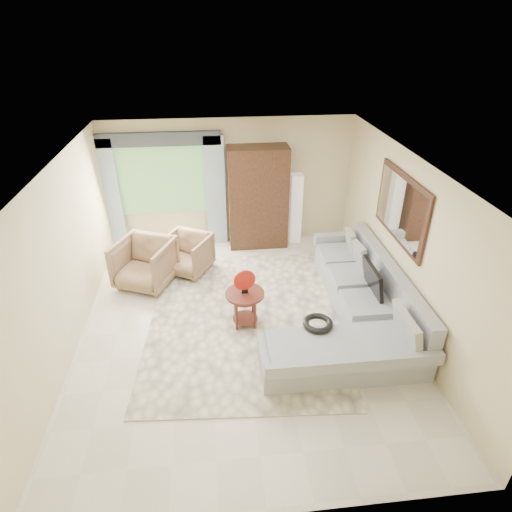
{
  "coord_description": "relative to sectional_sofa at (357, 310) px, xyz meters",
  "views": [
    {
      "loc": [
        -0.38,
        -5.37,
        4.34
      ],
      "look_at": [
        0.25,
        0.35,
        1.05
      ],
      "focal_mm": 30.0,
      "sensor_mm": 36.0,
      "label": 1
    }
  ],
  "objects": [
    {
      "name": "garden_hose",
      "position": [
        -0.78,
        -0.58,
        0.26
      ],
      "size": [
        0.43,
        0.43,
        0.09
      ],
      "primitive_type": "torus",
      "color": "black",
      "rests_on": "sectional_sofa"
    },
    {
      "name": "potted_plant",
      "position": [
        -3.77,
        2.49,
        0.0
      ],
      "size": [
        0.56,
        0.5,
        0.58
      ],
      "primitive_type": "imported",
      "rotation": [
        0.0,
        0.0,
        -0.11
      ],
      "color": "#999999",
      "rests_on": "ground"
    },
    {
      "name": "coffee_table",
      "position": [
        -1.74,
        0.19,
        0.04
      ],
      "size": [
        0.61,
        0.61,
        0.61
      ],
      "rotation": [
        0.0,
        0.0,
        0.27
      ],
      "color": "#461912",
      "rests_on": "ground"
    },
    {
      "name": "armoire",
      "position": [
        -1.23,
        2.9,
        0.77
      ],
      "size": [
        1.2,
        0.55,
        2.1
      ],
      "primitive_type": "cube",
      "color": "black",
      "rests_on": "ground"
    },
    {
      "name": "armchair_right",
      "position": [
        -2.7,
        1.93,
        0.09
      ],
      "size": [
        1.09,
        1.1,
        0.74
      ],
      "primitive_type": "imported",
      "rotation": [
        0.0,
        0.0,
        -0.5
      ],
      "color": "#9C7B55",
      "rests_on": "ground"
    },
    {
      "name": "window",
      "position": [
        -3.13,
        3.15,
        1.12
      ],
      "size": [
        1.8,
        0.04,
        1.4
      ],
      "primitive_type": "cube",
      "color": "#669E59",
      "rests_on": "wall_back"
    },
    {
      "name": "red_disc",
      "position": [
        -1.74,
        0.19,
        0.55
      ],
      "size": [
        0.34,
        0.09,
        0.34
      ],
      "primitive_type": "cylinder",
      "rotation": [
        1.57,
        0.0,
        0.2
      ],
      "color": "#B21F11",
      "rests_on": "coffee_table"
    },
    {
      "name": "armchair_left",
      "position": [
        -3.43,
        1.56,
        0.15
      ],
      "size": [
        1.22,
        1.23,
        0.86
      ],
      "primitive_type": "imported",
      "rotation": [
        0.0,
        0.0,
        -0.4
      ],
      "color": "#91764F",
      "rests_on": "ground"
    },
    {
      "name": "ground",
      "position": [
        -1.78,
        0.18,
        -0.28
      ],
      "size": [
        6.0,
        6.0,
        0.0
      ],
      "primitive_type": "plane",
      "color": "silver",
      "rests_on": "ground"
    },
    {
      "name": "curtain_left",
      "position": [
        -4.18,
        3.06,
        0.87
      ],
      "size": [
        0.4,
        0.08,
        2.3
      ],
      "primitive_type": "cube",
      "color": "#9EB7CC",
      "rests_on": "ground"
    },
    {
      "name": "curtain_right",
      "position": [
        -2.08,
        3.06,
        0.87
      ],
      "size": [
        0.4,
        0.08,
        2.3
      ],
      "primitive_type": "cube",
      "color": "#9EB7CC",
      "rests_on": "ground"
    },
    {
      "name": "sectional_sofa",
      "position": [
        0.0,
        0.0,
        0.0
      ],
      "size": [
        2.3,
        3.46,
        0.9
      ],
      "color": "#A3A7AC",
      "rests_on": "ground"
    },
    {
      "name": "area_rug",
      "position": [
        -1.74,
        0.37,
        -0.27
      ],
      "size": [
        3.27,
        4.2,
        0.02
      ],
      "primitive_type": "cube",
      "rotation": [
        0.0,
        0.0,
        -0.07
      ],
      "color": "#F5ECC2",
      "rests_on": "ground"
    },
    {
      "name": "valance",
      "position": [
        -3.13,
        3.08,
        1.97
      ],
      "size": [
        2.4,
        0.12,
        0.26
      ],
      "primitive_type": "cube",
      "color": "#1E232D",
      "rests_on": "wall_back"
    },
    {
      "name": "wall_mirror",
      "position": [
        0.68,
        0.53,
        1.47
      ],
      "size": [
        0.05,
        1.7,
        1.05
      ],
      "color": "black",
      "rests_on": "wall_right"
    },
    {
      "name": "floor_lamp",
      "position": [
        -0.43,
        2.96,
        0.47
      ],
      "size": [
        0.24,
        0.24,
        1.5
      ],
      "primitive_type": "cube",
      "color": "silver",
      "rests_on": "ground"
    },
    {
      "name": "tv_screen",
      "position": [
        0.27,
        0.19,
        0.44
      ],
      "size": [
        0.14,
        0.74,
        0.48
      ],
      "primitive_type": "cube",
      "rotation": [
        0.0,
        -0.17,
        0.0
      ],
      "color": "black",
      "rests_on": "sectional_sofa"
    }
  ]
}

